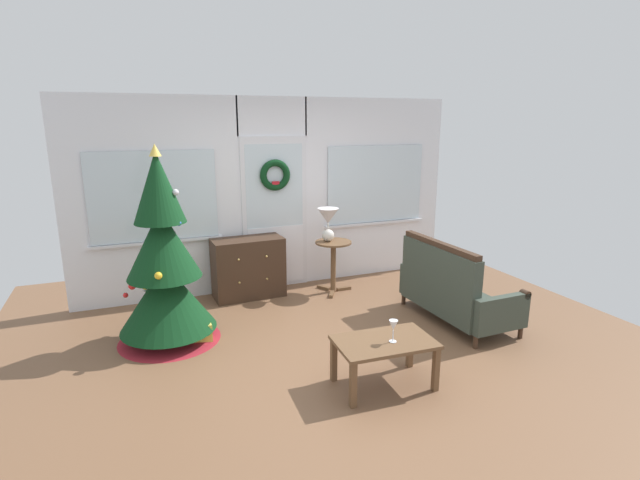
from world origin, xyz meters
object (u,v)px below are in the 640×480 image
Objects in this scene: side_table at (333,256)px; gift_box at (202,332)px; table_lamp at (328,220)px; coffee_table at (384,347)px; settee_sofa at (451,290)px; christmas_tree at (165,270)px; dresser_cabinet at (248,268)px; wine_glass at (393,326)px.

gift_box is at bearing -155.44° from side_table.
coffee_table is (-0.48, -2.37, -0.62)m from table_lamp.
settee_sofa is 7.36× the size of gift_box.
side_table is 0.80× the size of coffee_table.
side_table reaches higher than coffee_table.
christmas_tree is 1.50m from dresser_cabinet.
table_lamp is 2.26× the size of wine_glass.
dresser_cabinet is at bearing 139.29° from settee_sofa.
dresser_cabinet reaches higher than wine_glass.
table_lamp reaches higher than settee_sofa.
gift_box is (-0.79, -1.12, -0.29)m from dresser_cabinet.
side_table is 2.10m from gift_box.
coffee_table is at bearing -146.33° from settee_sofa.
dresser_cabinet is at bearing 168.06° from table_lamp.
table_lamp is at bearing 78.46° from coffee_table.
christmas_tree reaches higher than table_lamp.
table_lamp is 2.50m from coffee_table.
gift_box is (-2.72, 0.55, -0.28)m from settee_sofa.
wine_glass is 0.99× the size of gift_box.
coffee_table is at bearing -101.54° from table_lamp.
dresser_cabinet is 2.65m from coffee_table.
christmas_tree is 0.75m from gift_box.
table_lamp is (2.12, 0.73, 0.22)m from christmas_tree.
christmas_tree reaches higher than settee_sofa.
wine_glass is (-1.34, -0.98, 0.19)m from settee_sofa.
coffee_table is at bearing -47.98° from gift_box.
wine_glass is at bearing -101.70° from side_table.
wine_glass reaches higher than gift_box.
table_lamp reaches higher than coffee_table.
side_table is 1.59× the size of table_lamp.
dresser_cabinet reaches higher than coffee_table.
coffee_table is at bearing -78.10° from dresser_cabinet.
gift_box is at bearing 132.02° from coffee_table.
gift_box is at bearing -28.05° from christmas_tree.
settee_sofa reaches higher than side_table.
dresser_cabinet is at bearing 102.74° from wine_glass.
settee_sofa is (3.03, -0.71, -0.39)m from christmas_tree.
christmas_tree is at bearing 134.95° from coffee_table.
christmas_tree reaches higher than coffee_table.
coffee_table is (-1.39, -0.93, -0.02)m from settee_sofa.
side_table is 2.44m from wine_glass.
christmas_tree is at bearing 134.98° from wine_glass.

